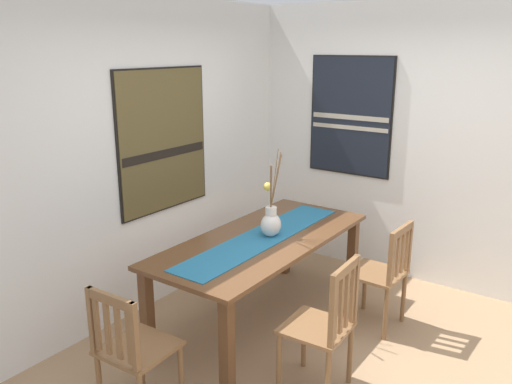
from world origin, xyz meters
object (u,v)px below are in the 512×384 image
chair_1 (383,272)px  chair_2 (132,349)px  centerpiece_vase (271,221)px  painting_on_back_wall (163,140)px  painting_on_side_wall (351,116)px  dining_table (263,249)px  chair_0 (325,325)px

chair_1 → chair_2: (-1.95, 0.83, -0.00)m
centerpiece_vase → painting_on_back_wall: bearing=98.3°
chair_2 → painting_on_side_wall: 3.22m
chair_1 → chair_2: chair_1 is taller
chair_1 → dining_table: bearing=121.1°
centerpiece_vase → dining_table: bearing=150.7°
centerpiece_vase → painting_on_back_wall: painting_on_back_wall is taller
centerpiece_vase → chair_1: size_ratio=0.80×
chair_0 → centerpiece_vase: bearing=54.4°
chair_0 → painting_on_back_wall: bearing=76.8°
dining_table → chair_0: bearing=-121.4°
chair_0 → chair_1: chair_0 is taller
chair_1 → painting_on_back_wall: (-0.60, 1.85, 0.99)m
painting_on_back_wall → chair_0: bearing=-103.2°
painting_on_back_wall → chair_1: bearing=-72.1°
centerpiece_vase → chair_1: bearing=-61.2°
chair_2 → painting_on_side_wall: size_ratio=0.76×
dining_table → centerpiece_vase: centerpiece_vase is taller
chair_1 → painting_on_side_wall: bearing=38.7°
painting_on_back_wall → painting_on_side_wall: painting_on_side_wall is taller
chair_1 → painting_on_side_wall: 1.76m
centerpiece_vase → chair_0: (-0.59, -0.83, -0.40)m
chair_0 → painting_on_side_wall: 2.53m
centerpiece_vase → chair_2: size_ratio=0.80×
centerpiece_vase → painting_on_side_wall: bearing=1.6°
painting_on_back_wall → painting_on_side_wall: size_ratio=1.04×
chair_2 → painting_on_side_wall: (3.02, 0.02, 1.10)m
centerpiece_vase → painting_on_back_wall: 1.20m
dining_table → chair_1: size_ratio=2.27×
chair_0 → chair_1: 1.04m
chair_0 → chair_2: 1.25m
centerpiece_vase → chair_2: centerpiece_vase is taller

